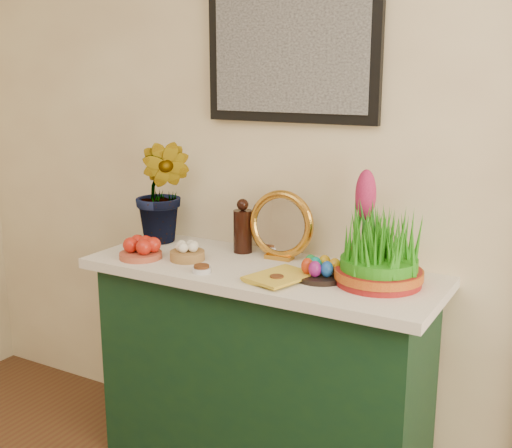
{
  "coord_description": "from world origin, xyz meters",
  "views": [
    {
      "loc": [
        0.97,
        -0.08,
        1.63
      ],
      "look_at": [
        -0.19,
        1.95,
        1.07
      ],
      "focal_mm": 45.0,
      "sensor_mm": 36.0,
      "label": 1
    }
  ],
  "objects_px": {
    "mirror": "(281,226)",
    "book": "(263,271)",
    "wheatgrass_sabzeh": "(379,253)",
    "hyacinth_green": "(162,175)",
    "sideboard": "(262,376)"
  },
  "relations": [
    {
      "from": "sideboard",
      "to": "mirror",
      "type": "relative_size",
      "value": 4.62
    },
    {
      "from": "hyacinth_green",
      "to": "mirror",
      "type": "height_order",
      "value": "hyacinth_green"
    },
    {
      "from": "sideboard",
      "to": "book",
      "type": "distance_m",
      "value": 0.49
    },
    {
      "from": "mirror",
      "to": "book",
      "type": "height_order",
      "value": "mirror"
    },
    {
      "from": "sideboard",
      "to": "book",
      "type": "bearing_deg",
      "value": -60.22
    },
    {
      "from": "book",
      "to": "wheatgrass_sabzeh",
      "type": "xyz_separation_m",
      "value": [
        0.41,
        0.11,
        0.1
      ]
    },
    {
      "from": "sideboard",
      "to": "mirror",
      "type": "bearing_deg",
      "value": 86.38
    },
    {
      "from": "mirror",
      "to": "book",
      "type": "xyz_separation_m",
      "value": [
        0.05,
        -0.23,
        -0.12
      ]
    },
    {
      "from": "sideboard",
      "to": "wheatgrass_sabzeh",
      "type": "distance_m",
      "value": 0.74
    },
    {
      "from": "mirror",
      "to": "wheatgrass_sabzeh",
      "type": "bearing_deg",
      "value": -14.68
    },
    {
      "from": "book",
      "to": "mirror",
      "type": "bearing_deg",
      "value": 117.54
    },
    {
      "from": "hyacinth_green",
      "to": "book",
      "type": "relative_size",
      "value": 2.64
    },
    {
      "from": "sideboard",
      "to": "book",
      "type": "xyz_separation_m",
      "value": [
        0.05,
        -0.09,
        0.48
      ]
    },
    {
      "from": "wheatgrass_sabzeh",
      "to": "hyacinth_green",
      "type": "bearing_deg",
      "value": 175.18
    },
    {
      "from": "hyacinth_green",
      "to": "book",
      "type": "height_order",
      "value": "hyacinth_green"
    }
  ]
}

